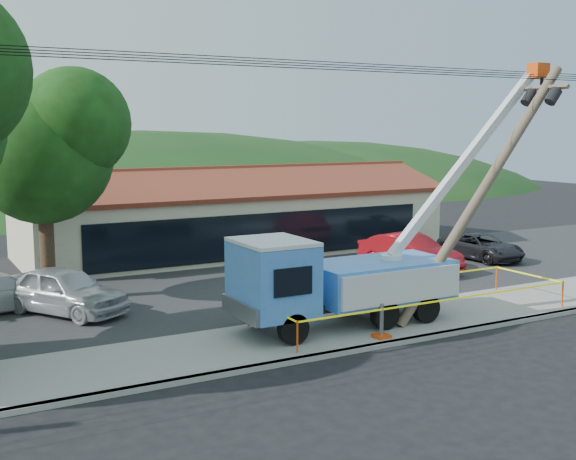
{
  "coord_description": "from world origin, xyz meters",
  "views": [
    {
      "loc": [
        -12.08,
        -15.24,
        6.71
      ],
      "look_at": [
        -0.89,
        5.0,
        3.4
      ],
      "focal_mm": 45.0,
      "sensor_mm": 36.0,
      "label": 1
    }
  ],
  "objects_px": {
    "leaning_pole": "(490,179)",
    "car_red": "(409,272)",
    "utility_truck": "(340,276)",
    "car_white": "(1,313)",
    "car_dark": "(480,261)",
    "car_silver": "(65,316)"
  },
  "relations": [
    {
      "from": "leaning_pole",
      "to": "car_red",
      "type": "height_order",
      "value": "leaning_pole"
    },
    {
      "from": "car_red",
      "to": "utility_truck",
      "type": "bearing_deg",
      "value": -152.09
    },
    {
      "from": "car_red",
      "to": "leaning_pole",
      "type": "bearing_deg",
      "value": -119.82
    },
    {
      "from": "car_dark",
      "to": "car_red",
      "type": "bearing_deg",
      "value": -177.74
    },
    {
      "from": "car_white",
      "to": "utility_truck",
      "type": "bearing_deg",
      "value": -143.65
    },
    {
      "from": "car_red",
      "to": "car_dark",
      "type": "bearing_deg",
      "value": -4.76
    },
    {
      "from": "leaning_pole",
      "to": "car_red",
      "type": "relative_size",
      "value": 1.73
    },
    {
      "from": "utility_truck",
      "to": "car_silver",
      "type": "height_order",
      "value": "utility_truck"
    },
    {
      "from": "car_silver",
      "to": "car_white",
      "type": "distance_m",
      "value": 2.51
    },
    {
      "from": "leaning_pole",
      "to": "car_silver",
      "type": "relative_size",
      "value": 1.78
    },
    {
      "from": "utility_truck",
      "to": "car_dark",
      "type": "distance_m",
      "value": 14.85
    },
    {
      "from": "car_white",
      "to": "leaning_pole",
      "type": "bearing_deg",
      "value": -135.23
    },
    {
      "from": "leaning_pole",
      "to": "car_red",
      "type": "distance_m",
      "value": 9.37
    },
    {
      "from": "car_silver",
      "to": "car_dark",
      "type": "bearing_deg",
      "value": -29.79
    },
    {
      "from": "car_dark",
      "to": "car_white",
      "type": "bearing_deg",
      "value": 174.22
    },
    {
      "from": "car_red",
      "to": "car_dark",
      "type": "distance_m",
      "value": 4.97
    },
    {
      "from": "car_red",
      "to": "car_white",
      "type": "xyz_separation_m",
      "value": [
        -17.67,
        1.3,
        0.0
      ]
    },
    {
      "from": "leaning_pole",
      "to": "car_red",
      "type": "xyz_separation_m",
      "value": [
        2.6,
        7.55,
        -4.91
      ]
    },
    {
      "from": "utility_truck",
      "to": "leaning_pole",
      "type": "xyz_separation_m",
      "value": [
        5.44,
        -1.09,
        3.1
      ]
    },
    {
      "from": "car_silver",
      "to": "car_dark",
      "type": "height_order",
      "value": "car_silver"
    },
    {
      "from": "car_white",
      "to": "car_dark",
      "type": "height_order",
      "value": "car_white"
    },
    {
      "from": "utility_truck",
      "to": "car_white",
      "type": "distance_m",
      "value": 12.5
    }
  ]
}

